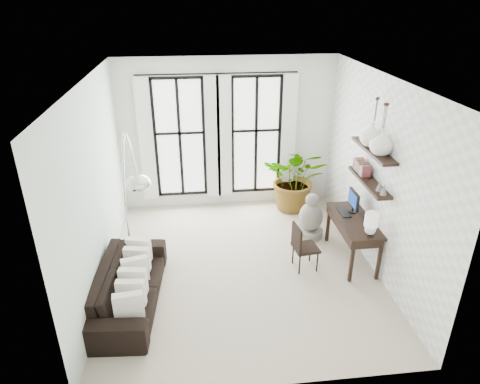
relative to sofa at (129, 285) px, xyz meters
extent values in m
plane|color=#B7A792|center=(1.80, 0.73, -0.32)|extent=(5.00, 5.00, 0.00)
plane|color=white|center=(1.80, 0.73, 2.88)|extent=(5.00, 5.00, 0.00)
plane|color=silver|center=(-0.45, 0.73, 1.28)|extent=(0.00, 5.00, 5.00)
plane|color=white|center=(4.05, 0.73, 1.28)|extent=(0.00, 5.00, 5.00)
plane|color=white|center=(1.80, 3.23, 1.28)|extent=(4.50, 0.00, 4.50)
cube|color=white|center=(0.80, 3.20, 1.23)|extent=(1.00, 0.02, 2.50)
cube|color=white|center=(0.12, 3.10, 1.23)|extent=(0.30, 0.04, 2.60)
cube|color=white|center=(1.48, 3.10, 1.23)|extent=(0.30, 0.04, 2.60)
cube|color=white|center=(2.40, 3.20, 1.23)|extent=(1.00, 0.02, 2.50)
cube|color=white|center=(1.72, 3.10, 1.23)|extent=(0.30, 0.04, 2.60)
cube|color=white|center=(3.08, 3.10, 1.23)|extent=(0.30, 0.04, 2.60)
cylinder|color=black|center=(1.60, 3.11, 2.56)|extent=(3.20, 0.03, 0.03)
cube|color=black|center=(3.91, 0.75, 1.18)|extent=(0.25, 1.30, 0.05)
cube|color=black|center=(3.91, 0.75, 1.73)|extent=(0.25, 1.30, 0.05)
cube|color=#D3344D|center=(3.91, 1.30, 1.29)|extent=(0.16, 0.03, 0.18)
cube|color=#2C349D|center=(3.91, 1.25, 1.29)|extent=(0.16, 0.03, 0.18)
cube|color=orange|center=(3.91, 1.21, 1.29)|extent=(0.16, 0.04, 0.18)
cube|color=green|center=(3.91, 1.16, 1.29)|extent=(0.16, 0.04, 0.18)
cube|color=purple|center=(3.91, 1.12, 1.29)|extent=(0.16, 0.04, 0.18)
cube|color=#D75A2F|center=(3.91, 1.07, 1.29)|extent=(0.16, 0.04, 0.18)
cube|color=#4F4F4F|center=(3.91, 1.03, 1.29)|extent=(0.16, 0.04, 0.18)
cube|color=#36BFA0|center=(3.91, 0.98, 1.29)|extent=(0.16, 0.04, 0.18)
cube|color=gray|center=(3.91, 0.94, 1.29)|extent=(0.16, 0.04, 0.18)
cube|color=brown|center=(3.91, 0.89, 1.29)|extent=(0.16, 0.04, 0.18)
cone|color=gray|center=(3.91, 0.35, 1.29)|extent=(0.10, 0.10, 0.18)
cone|color=gray|center=(3.91, 0.20, 1.29)|extent=(0.10, 0.10, 0.18)
imported|color=black|center=(0.00, 0.00, 0.00)|extent=(1.03, 2.27, 0.65)
cube|color=white|center=(0.10, -0.70, 0.18)|extent=(0.40, 0.12, 0.40)
cube|color=white|center=(0.10, -0.42, 0.18)|extent=(0.40, 0.12, 0.40)
cube|color=white|center=(0.10, -0.14, 0.18)|extent=(0.40, 0.12, 0.40)
cube|color=white|center=(0.10, 0.14, 0.18)|extent=(0.40, 0.12, 0.40)
cube|color=white|center=(0.10, 0.42, 0.18)|extent=(0.40, 0.12, 0.40)
cube|color=white|center=(0.10, 0.70, 0.18)|extent=(0.40, 0.12, 0.40)
imported|color=#2D7228|center=(3.21, 2.78, 0.40)|extent=(1.62, 1.52, 1.45)
cube|color=black|center=(3.75, 0.75, 0.46)|extent=(0.58, 1.37, 0.04)
cube|color=black|center=(3.73, 0.75, 0.37)|extent=(0.53, 1.30, 0.13)
cube|color=black|center=(3.52, 0.12, 0.07)|extent=(0.05, 0.05, 0.76)
cube|color=black|center=(3.98, 0.12, 0.07)|extent=(0.05, 0.05, 0.76)
cube|color=black|center=(3.52, 1.38, 0.07)|extent=(0.05, 0.05, 0.76)
cube|color=black|center=(3.98, 1.38, 0.07)|extent=(0.05, 0.05, 0.76)
cube|color=black|center=(3.80, 1.01, 0.73)|extent=(0.04, 0.42, 0.30)
cube|color=navy|center=(3.78, 1.01, 0.73)|extent=(0.00, 0.36, 0.24)
cube|color=black|center=(3.64, 1.01, 0.49)|extent=(0.15, 0.40, 0.02)
sphere|color=silver|center=(3.80, 0.22, 0.57)|extent=(0.18, 0.18, 0.18)
cylinder|color=white|center=(3.80, 0.22, 0.76)|extent=(0.22, 0.22, 0.22)
cube|color=black|center=(2.88, 0.59, 0.08)|extent=(0.45, 0.45, 0.04)
cube|color=black|center=(2.70, 0.56, 0.30)|extent=(0.09, 0.40, 0.44)
cylinder|color=black|center=(2.72, 0.43, -0.14)|extent=(0.03, 0.03, 0.37)
cylinder|color=black|center=(3.04, 0.43, -0.14)|extent=(0.03, 0.03, 0.37)
cylinder|color=black|center=(2.72, 0.75, -0.14)|extent=(0.03, 0.03, 0.37)
cylinder|color=black|center=(3.04, 0.75, -0.14)|extent=(0.03, 0.03, 0.37)
cylinder|color=silver|center=(-0.10, 1.10, -0.27)|extent=(0.38, 0.38, 0.11)
cylinder|color=silver|center=(-0.10, 1.10, 0.26)|extent=(0.04, 0.04, 1.07)
ellipsoid|color=silver|center=(0.30, 0.05, 1.65)|extent=(0.34, 0.34, 0.22)
cylinder|color=gray|center=(3.24, 1.60, -0.25)|extent=(0.51, 0.51, 0.15)
ellipsoid|color=gray|center=(3.24, 1.60, 0.11)|extent=(0.46, 0.46, 0.56)
sphere|color=gray|center=(3.24, 1.60, 0.46)|extent=(0.25, 0.25, 0.25)
imported|color=white|center=(3.91, 0.50, 1.94)|extent=(0.37, 0.37, 0.38)
imported|color=white|center=(3.91, 0.90, 1.94)|extent=(0.37, 0.37, 0.38)
camera|label=1|loc=(1.07, -5.38, 4.03)|focal=32.00mm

